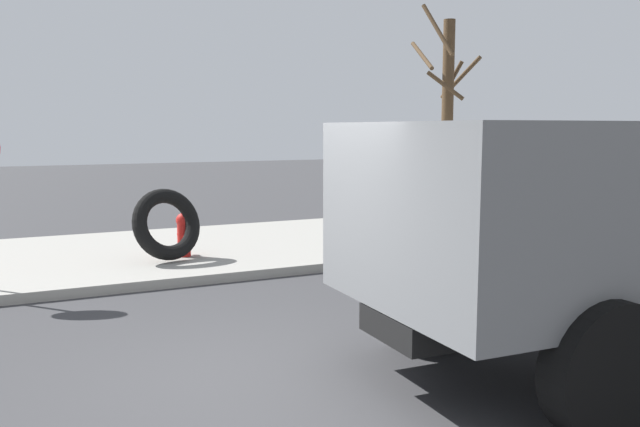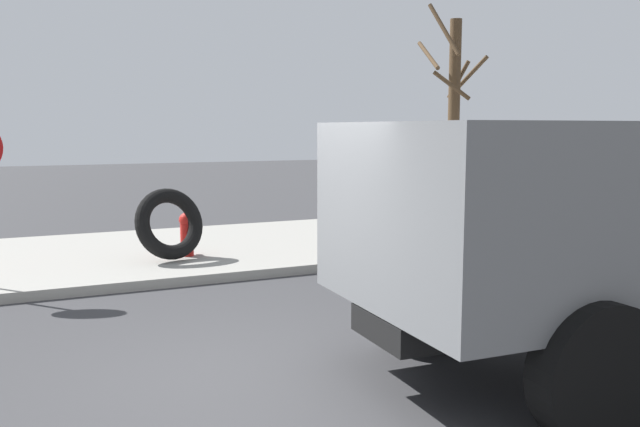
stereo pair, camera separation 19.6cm
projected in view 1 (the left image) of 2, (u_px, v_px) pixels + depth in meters
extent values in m
plane|color=#38383A|center=(268.00, 380.00, 6.31)|extent=(80.00, 80.00, 0.00)
cube|color=#99968E|center=(134.00, 255.00, 12.09)|extent=(36.00, 5.00, 0.15)
cylinder|color=red|center=(184.00, 240.00, 11.57)|extent=(0.22, 0.22, 0.56)
sphere|color=red|center=(183.00, 220.00, 11.52)|extent=(0.26, 0.26, 0.26)
cylinder|color=red|center=(187.00, 238.00, 11.38)|extent=(0.10, 0.18, 0.10)
cylinder|color=red|center=(181.00, 235.00, 11.74)|extent=(0.10, 0.18, 0.10)
cylinder|color=red|center=(187.00, 242.00, 11.39)|extent=(0.12, 0.18, 0.12)
torus|color=black|center=(167.00, 224.00, 11.14)|extent=(1.33, 0.90, 1.23)
cube|color=slate|center=(602.00, 206.00, 6.49)|extent=(4.89, 2.68, 1.60)
cylinder|color=black|center=(424.00, 295.00, 7.28)|extent=(1.11, 0.34, 1.10)
cylinder|color=black|center=(607.00, 371.00, 5.01)|extent=(1.11, 0.34, 1.10)
cylinder|color=#4C3823|center=(447.00, 121.00, 16.14)|extent=(0.28, 0.28, 4.75)
cylinder|color=#4C3823|center=(445.00, 86.00, 15.65)|extent=(0.70, 0.70, 0.71)
cylinder|color=#4C3823|center=(422.00, 55.00, 15.82)|extent=(0.44, 1.36, 0.80)
cylinder|color=#4C3823|center=(461.00, 78.00, 16.39)|extent=(0.47, 1.10, 0.99)
cylinder|color=#4C3823|center=(452.00, 80.00, 16.22)|extent=(0.39, 0.54, 0.90)
cylinder|color=#4C3823|center=(438.00, 30.00, 15.59)|extent=(0.35, 0.95, 1.27)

